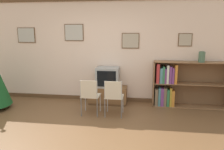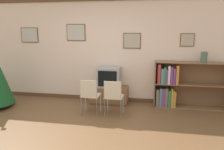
{
  "view_description": "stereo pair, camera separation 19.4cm",
  "coord_description": "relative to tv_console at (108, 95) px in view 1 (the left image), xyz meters",
  "views": [
    {
      "loc": [
        1.04,
        -3.49,
        1.87
      ],
      "look_at": [
        0.39,
        1.18,
        0.91
      ],
      "focal_mm": 35.0,
      "sensor_mm": 36.0,
      "label": 1
    },
    {
      "loc": [
        1.23,
        -3.46,
        1.87
      ],
      "look_at": [
        0.39,
        1.18,
        0.91
      ],
      "focal_mm": 35.0,
      "sensor_mm": 36.0,
      "label": 2
    }
  ],
  "objects": [
    {
      "name": "bookshelf",
      "position": [
        1.72,
        0.05,
        0.31
      ],
      "size": [
        1.84,
        0.36,
        1.13
      ],
      "color": "olive",
      "rests_on": "ground_plane"
    },
    {
      "name": "television",
      "position": [
        0.0,
        -0.0,
        0.48
      ],
      "size": [
        0.57,
        0.43,
        0.51
      ],
      "color": "#9E9E99",
      "rests_on": "tv_console"
    },
    {
      "name": "vase",
      "position": [
        2.26,
        0.01,
        1.03
      ],
      "size": [
        0.15,
        0.15,
        0.26
      ],
      "color": "#47664C",
      "rests_on": "bookshelf"
    },
    {
      "name": "folding_chair_left",
      "position": [
        -0.27,
        -0.86,
        0.25
      ],
      "size": [
        0.4,
        0.4,
        0.82
      ],
      "color": "beige",
      "rests_on": "ground_plane"
    },
    {
      "name": "wall_back",
      "position": [
        -0.19,
        0.29,
        1.13
      ],
      "size": [
        9.2,
        0.11,
        2.7
      ],
      "color": "beige",
      "rests_on": "ground_plane"
    },
    {
      "name": "tv_console",
      "position": [
        0.0,
        0.0,
        0.0
      ],
      "size": [
        0.97,
        0.44,
        0.45
      ],
      "color": "brown",
      "rests_on": "ground_plane"
    },
    {
      "name": "folding_chair_right",
      "position": [
        0.27,
        -0.86,
        0.25
      ],
      "size": [
        0.4,
        0.4,
        0.82
      ],
      "color": "beige",
      "rests_on": "ground_plane"
    },
    {
      "name": "ground_plane",
      "position": [
        -0.19,
        -1.89,
        -0.23
      ],
      "size": [
        24.0,
        24.0,
        0.0
      ],
      "primitive_type": "plane",
      "color": "brown"
    }
  ]
}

